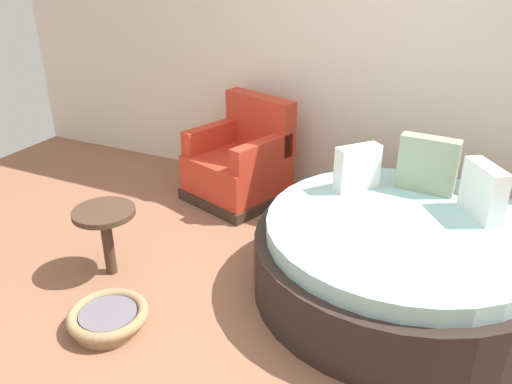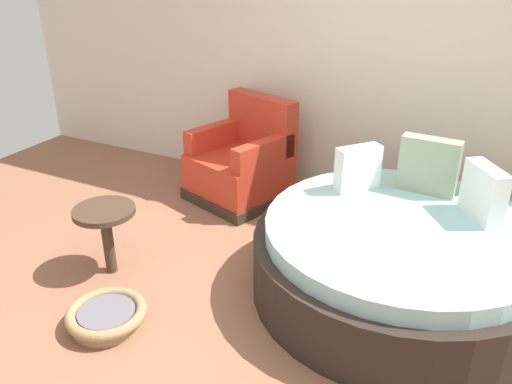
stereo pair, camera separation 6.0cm
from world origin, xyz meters
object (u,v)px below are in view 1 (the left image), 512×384
at_px(round_daybed, 400,256).
at_px(pet_basket, 108,317).
at_px(side_table, 105,222).
at_px(red_armchair, 241,164).

height_order(round_daybed, pet_basket, round_daybed).
bearing_deg(side_table, round_daybed, 19.73).
height_order(red_armchair, side_table, red_armchair).
height_order(pet_basket, side_table, side_table).
relative_size(red_armchair, pet_basket, 1.97).
relative_size(round_daybed, red_armchair, 1.97).
xyz_separation_m(red_armchair, pet_basket, (0.11, -2.05, -0.26)).
xyz_separation_m(round_daybed, red_armchair, (-1.67, 0.86, 0.05)).
xyz_separation_m(red_armchair, side_table, (-0.28, -1.56, 0.10)).
xyz_separation_m(pet_basket, side_table, (-0.39, 0.49, 0.35)).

